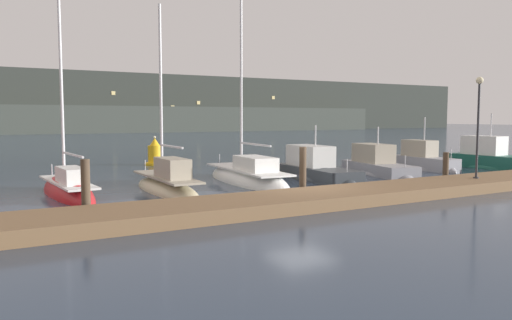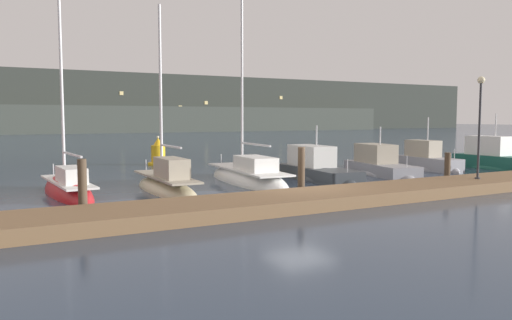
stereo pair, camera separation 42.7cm
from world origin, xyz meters
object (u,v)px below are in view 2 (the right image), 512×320
at_px(sailboat_berth_4, 167,187).
at_px(dock_lamppost, 480,112).
at_px(motorboat_berth_6, 316,175).
at_px(motorboat_berth_7, 380,169).
at_px(motorboat_berth_8, 427,165).
at_px(sailboat_berth_5, 248,180).
at_px(sailboat_berth_3, 68,192).
at_px(motorboat_berth_9, 494,163).
at_px(channel_buoy, 158,154).

xyz_separation_m(sailboat_berth_4, dock_lamppost, (12.34, -5.71, 3.21)).
height_order(motorboat_berth_6, dock_lamppost, dock_lamppost).
height_order(motorboat_berth_7, motorboat_berth_8, motorboat_berth_8).
bearing_deg(motorboat_berth_8, sailboat_berth_5, -179.22).
height_order(sailboat_berth_3, motorboat_berth_7, sailboat_berth_3).
bearing_deg(motorboat_berth_6, motorboat_berth_9, -3.38).
distance_m(sailboat_berth_5, channel_buoy, 11.01).
xyz_separation_m(sailboat_berth_3, motorboat_berth_7, (16.37, -0.21, 0.16)).
relative_size(sailboat_berth_5, motorboat_berth_7, 2.15).
distance_m(motorboat_berth_6, channel_buoy, 12.44).
relative_size(sailboat_berth_4, motorboat_berth_7, 1.38).
bearing_deg(sailboat_berth_5, motorboat_berth_6, -8.73).
distance_m(motorboat_berth_7, motorboat_berth_9, 8.44).
distance_m(motorboat_berth_6, motorboat_berth_9, 12.86).
height_order(sailboat_berth_4, motorboat_berth_6, sailboat_berth_4).
bearing_deg(motorboat_berth_6, sailboat_berth_4, -176.63).
relative_size(sailboat_berth_4, channel_buoy, 4.38).
distance_m(sailboat_berth_3, sailboat_berth_4, 3.94).
xyz_separation_m(sailboat_berth_5, dock_lamppost, (7.91, -6.75, 3.28)).
xyz_separation_m(sailboat_berth_3, channel_buoy, (7.20, 11.05, 0.60)).
relative_size(sailboat_berth_3, sailboat_berth_4, 1.08).
distance_m(sailboat_berth_5, dock_lamppost, 10.90).
relative_size(sailboat_berth_5, motorboat_berth_6, 2.07).
relative_size(sailboat_berth_3, sailboat_berth_5, 0.70).
bearing_deg(dock_lamppost, sailboat_berth_4, 155.16).
relative_size(sailboat_berth_3, motorboat_berth_9, 1.61).
bearing_deg(motorboat_berth_9, dock_lamppost, -147.68).
bearing_deg(dock_lamppost, motorboat_berth_6, 124.53).
relative_size(sailboat_berth_4, motorboat_berth_8, 1.73).
xyz_separation_m(sailboat_berth_4, motorboat_berth_7, (12.54, 0.73, 0.08)).
bearing_deg(motorboat_berth_8, motorboat_berth_9, -19.63).
bearing_deg(dock_lamppost, channel_buoy, 116.87).
xyz_separation_m(sailboat_berth_3, motorboat_berth_9, (24.74, -1.22, 0.26)).
height_order(sailboat_berth_5, motorboat_berth_6, sailboat_berth_5).
distance_m(sailboat_berth_4, motorboat_berth_8, 16.78).
bearing_deg(motorboat_berth_9, sailboat_berth_4, 179.23).
distance_m(sailboat_berth_4, motorboat_berth_7, 12.56).
relative_size(motorboat_berth_7, channel_buoy, 3.16).
relative_size(sailboat_berth_5, channel_buoy, 6.80).
bearing_deg(motorboat_berth_9, channel_buoy, 145.03).
relative_size(sailboat_berth_4, motorboat_berth_6, 1.33).
xyz_separation_m(sailboat_berth_4, motorboat_berth_6, (8.08, 0.48, 0.06)).
relative_size(sailboat_berth_3, motorboat_berth_7, 1.50).
bearing_deg(motorboat_berth_8, sailboat_berth_4, -175.88).
distance_m(sailboat_berth_4, sailboat_berth_5, 4.54).
bearing_deg(sailboat_berth_4, channel_buoy, 74.29).
bearing_deg(sailboat_berth_4, motorboat_berth_8, 4.12).
height_order(motorboat_berth_6, motorboat_berth_8, motorboat_berth_8).
bearing_deg(sailboat_berth_4, sailboat_berth_3, 166.23).
height_order(sailboat_berth_5, motorboat_berth_8, sailboat_berth_5).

